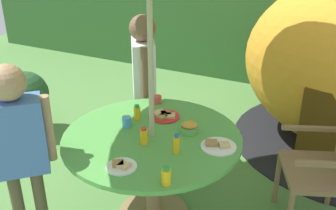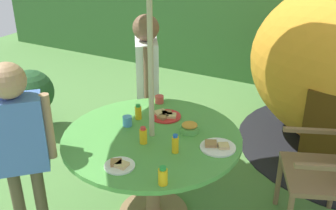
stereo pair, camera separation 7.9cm
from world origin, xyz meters
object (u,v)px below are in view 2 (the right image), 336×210
at_px(plate_far_right, 166,116).
at_px(juice_bottle_far_left, 138,112).
at_px(child_in_blue_shirt, 17,134).
at_px(juice_bottle_near_left, 143,136).
at_px(potted_plant, 32,96).
at_px(juice_bottle_near_right, 175,144).
at_px(plate_back_edge, 217,147).
at_px(juice_bottle_center_front, 163,176).
at_px(child_in_white_shirt, 147,69).
at_px(wooden_chair, 333,165).
at_px(snack_bowl, 190,128).
at_px(plate_mid_left, 119,165).
at_px(cup_far, 127,121).
at_px(garden_table, 152,153).
at_px(cup_near, 159,99).

distance_m(plate_far_right, juice_bottle_far_left, 0.21).
xyz_separation_m(child_in_blue_shirt, juice_bottle_near_left, (0.63, 0.48, -0.09)).
bearing_deg(juice_bottle_far_left, potted_plant, 164.95).
height_order(child_in_blue_shirt, juice_bottle_near_right, child_in_blue_shirt).
distance_m(plate_back_edge, juice_bottle_near_right, 0.29).
xyz_separation_m(plate_far_right, juice_bottle_center_front, (0.38, -0.74, 0.04)).
relative_size(child_in_white_shirt, juice_bottle_far_left, 11.44).
distance_m(wooden_chair, juice_bottle_center_front, 1.24).
bearing_deg(wooden_chair, juice_bottle_near_left, -85.31).
relative_size(snack_bowl, plate_far_right, 0.58).
height_order(plate_mid_left, cup_far, cup_far).
bearing_deg(plate_far_right, juice_bottle_near_right, -54.75).
bearing_deg(plate_mid_left, wooden_chair, 37.45).
height_order(potted_plant, juice_bottle_near_right, juice_bottle_near_right).
bearing_deg(wooden_chair, juice_bottle_center_front, -63.72).
distance_m(juice_bottle_center_front, cup_far, 0.75).
distance_m(garden_table, juice_bottle_center_front, 0.59).
bearing_deg(plate_mid_left, plate_far_right, 95.02).
relative_size(potted_plant, child_in_white_shirt, 0.50).
bearing_deg(plate_far_right, juice_bottle_far_left, -144.87).
distance_m(plate_mid_left, plate_back_edge, 0.66).
height_order(garden_table, child_in_white_shirt, child_in_white_shirt).
distance_m(plate_far_right, juice_bottle_center_front, 0.84).
bearing_deg(plate_back_edge, child_in_white_shirt, 143.40).
bearing_deg(plate_mid_left, cup_near, 104.04).
xyz_separation_m(snack_bowl, plate_far_right, (-0.26, 0.12, -0.02)).
relative_size(garden_table, wooden_chair, 1.32).
distance_m(garden_table, cup_near, 0.56).
relative_size(potted_plant, child_in_blue_shirt, 0.51).
relative_size(juice_bottle_center_front, cup_near, 1.61).
height_order(snack_bowl, juice_bottle_center_front, juice_bottle_center_front).
bearing_deg(cup_far, plate_mid_left, -62.29).
bearing_deg(cup_near, juice_bottle_center_front, -59.96).
xyz_separation_m(garden_table, cup_far, (-0.23, 0.04, 0.18)).
xyz_separation_m(wooden_chair, cup_far, (-1.39, -0.41, 0.19)).
bearing_deg(juice_bottle_near_left, plate_back_edge, 20.22).
xyz_separation_m(wooden_chair, plate_back_edge, (-0.69, -0.40, 0.17)).
relative_size(plate_mid_left, cup_near, 2.63).
xyz_separation_m(child_in_white_shirt, snack_bowl, (0.70, -0.60, -0.12)).
relative_size(juice_bottle_near_left, cup_near, 1.67).
relative_size(snack_bowl, plate_mid_left, 0.70).
bearing_deg(juice_bottle_near_left, juice_bottle_far_left, 126.62).
bearing_deg(garden_table, plate_mid_left, -88.01).
bearing_deg(plate_back_edge, juice_bottle_near_right, -141.59).
relative_size(child_in_white_shirt, juice_bottle_center_front, 11.56).
bearing_deg(wooden_chair, juice_bottle_near_right, -79.40).
height_order(potted_plant, cup_near, cup_near).
xyz_separation_m(child_in_white_shirt, juice_bottle_near_left, (0.49, -0.88, -0.10)).
relative_size(child_in_blue_shirt, cup_near, 18.31).
bearing_deg(plate_mid_left, juice_bottle_near_right, 53.32).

